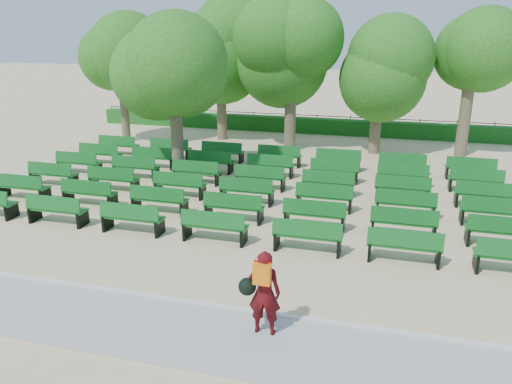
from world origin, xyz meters
TOP-DOWN VIEW (x-y plane):
  - ground at (0.00, 0.00)m, footprint 120.00×120.00m
  - paving at (0.00, -7.40)m, footprint 30.00×2.20m
  - curb at (0.00, -6.25)m, footprint 30.00×0.12m
  - hedge at (0.00, 14.00)m, footprint 26.00×0.70m
  - fence at (0.00, 14.40)m, footprint 26.00×0.10m
  - tree_line at (0.00, 10.00)m, footprint 21.80×6.80m
  - bench_array at (0.49, 1.77)m, footprint 2.04×0.78m
  - tree_among at (-3.20, 3.05)m, footprint 4.55×4.55m
  - person at (3.05, -6.97)m, footprint 0.89×0.54m

SIDE VIEW (x-z plane):
  - ground at x=0.00m, z-range 0.00..0.00m
  - fence at x=0.00m, z-range -0.51..0.51m
  - tree_line at x=0.00m, z-range -3.52..3.52m
  - paving at x=0.00m, z-range 0.00..0.06m
  - curb at x=0.00m, z-range 0.00..0.10m
  - bench_array at x=0.49m, z-range -0.53..0.73m
  - hedge at x=0.00m, z-range 0.00..0.90m
  - person at x=3.05m, z-range 0.09..1.96m
  - tree_among at x=-3.20m, z-range 0.99..7.11m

